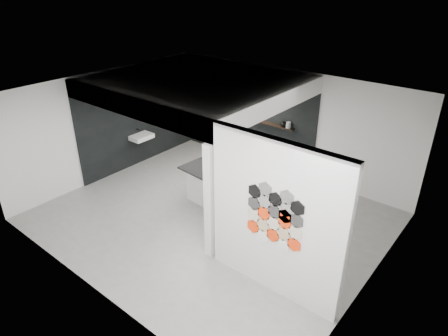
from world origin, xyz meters
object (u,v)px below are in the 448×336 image
glass_vase (288,125)px  glass_bowl (288,126)px  utensil_cup (224,109)px  stockpot (218,107)px  kettle (284,124)px  wall_basin (142,137)px  partition_panel (275,220)px  kitchen_island (217,189)px  bottle_dark (243,113)px

glass_vase → glass_bowl: bearing=0.0°
glass_vase → utensil_cup: glass_vase is taller
stockpot → kettle: size_ratio=1.22×
stockpot → glass_bowl: stockpot is taller
stockpot → utensil_cup: (0.23, 0.00, -0.03)m
wall_basin → kettle: size_ratio=3.58×
partition_panel → glass_bowl: (-2.08, 3.87, -0.04)m
partition_panel → kitchen_island: bearing=149.7°
stockpot → kettle: (2.22, 0.00, -0.01)m
glass_vase → utensil_cup: (-2.14, 0.00, -0.03)m
kitchen_island → glass_bowl: (0.35, 2.45, 0.90)m
kitchen_island → stockpot: (-2.02, 2.45, 0.94)m
stockpot → glass_vase: 2.36m
utensil_cup → stockpot: bearing=180.0°
kitchen_island → bottle_dark: 2.85m
glass_vase → utensil_cup: bearing=180.0°
wall_basin → stockpot: size_ratio=2.94×
partition_panel → utensil_cup: bearing=137.5°
stockpot → kettle: stockpot is taller
kettle → glass_bowl: 0.15m
kettle → bottle_dark: 1.33m
wall_basin → stockpot: 2.37m
stockpot → utensil_cup: size_ratio=2.10×
wall_basin → stockpot: (1.03, 2.07, 0.55)m
partition_panel → stockpot: bearing=138.9°
stockpot → bottle_dark: 0.89m
kitchen_island → utensil_cup: utensil_cup is taller
kettle → glass_bowl: size_ratio=1.39×
partition_panel → kitchen_island: size_ratio=1.59×
partition_panel → bottle_dark: (-3.55, 3.87, -0.00)m
bottle_dark → kitchen_island: bearing=-65.3°
stockpot → glass_vase: stockpot is taller
glass_bowl → utensil_cup: bearing=180.0°
partition_panel → utensil_cup: size_ratio=28.81×
glass_bowl → bottle_dark: bottle_dark is taller
kettle → bottle_dark: bottle_dark is taller
glass_bowl → glass_vase: 0.04m
glass_bowl → glass_vase: (0.00, 0.00, 0.04)m
partition_panel → glass_bowl: partition_panel is taller
kettle → utensil_cup: kettle is taller
kitchen_island → partition_panel: bearing=-25.4°
partition_panel → stockpot: 5.88m
glass_bowl → glass_vase: bearing=0.0°
stockpot → bottle_dark: size_ratio=1.35×
wall_basin → stockpot: bearing=63.5°
glass_vase → kettle: bearing=180.0°
partition_panel → kitchen_island: partition_panel is taller
glass_bowl → kettle: bearing=180.0°
glass_bowl → bottle_dark: size_ratio=0.80×
kitchen_island → bottle_dark: bottle_dark is taller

